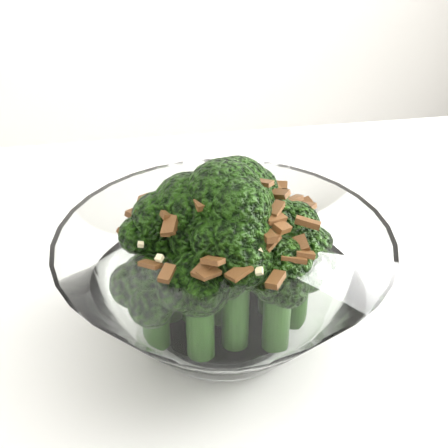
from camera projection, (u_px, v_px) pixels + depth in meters
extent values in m
cube|color=white|center=(149.00, 374.00, 0.49)|extent=(1.29, 0.95, 0.04)
cylinder|color=white|center=(224.00, 328.00, 0.50)|extent=(0.10, 0.10, 0.01)
cylinder|color=#254F15|center=(224.00, 271.00, 0.47)|extent=(0.02, 0.02, 0.10)
sphere|color=#1D430C|center=(224.00, 199.00, 0.44)|extent=(0.06, 0.06, 0.06)
cylinder|color=#254F15|center=(236.00, 255.00, 0.50)|extent=(0.02, 0.02, 0.09)
sphere|color=#1D430C|center=(237.00, 192.00, 0.46)|extent=(0.05, 0.05, 0.05)
cylinder|color=#254F15|center=(191.00, 274.00, 0.48)|extent=(0.02, 0.02, 0.08)
sphere|color=#1D430C|center=(189.00, 211.00, 0.45)|extent=(0.06, 0.06, 0.06)
cylinder|color=#254F15|center=(235.00, 302.00, 0.45)|extent=(0.02, 0.02, 0.08)
sphere|color=#1D430C|center=(236.00, 240.00, 0.42)|extent=(0.05, 0.05, 0.05)
cylinder|color=#254F15|center=(272.00, 278.00, 0.49)|extent=(0.02, 0.02, 0.07)
sphere|color=#1D430C|center=(275.00, 229.00, 0.46)|extent=(0.05, 0.05, 0.05)
cylinder|color=#254F15|center=(169.00, 285.00, 0.48)|extent=(0.02, 0.02, 0.06)
sphere|color=#1D430C|center=(166.00, 238.00, 0.46)|extent=(0.05, 0.05, 0.05)
cylinder|color=#254F15|center=(277.00, 316.00, 0.46)|extent=(0.02, 0.02, 0.06)
sphere|color=#1D430C|center=(279.00, 270.00, 0.43)|extent=(0.05, 0.05, 0.05)
cylinder|color=#254F15|center=(200.00, 327.00, 0.45)|extent=(0.02, 0.02, 0.06)
sphere|color=#1D430C|center=(199.00, 283.00, 0.43)|extent=(0.05, 0.05, 0.05)
cylinder|color=#254F15|center=(270.00, 260.00, 0.52)|extent=(0.02, 0.02, 0.05)
sphere|color=#1D430C|center=(272.00, 225.00, 0.51)|extent=(0.05, 0.05, 0.05)
cylinder|color=#254F15|center=(156.00, 321.00, 0.46)|extent=(0.02, 0.02, 0.05)
sphere|color=#1D430C|center=(153.00, 284.00, 0.44)|extent=(0.05, 0.05, 0.05)
cylinder|color=#254F15|center=(213.00, 257.00, 0.53)|extent=(0.02, 0.02, 0.05)
sphere|color=#1D430C|center=(212.00, 221.00, 0.51)|extent=(0.05, 0.05, 0.05)
cylinder|color=#254F15|center=(295.00, 297.00, 0.48)|extent=(0.02, 0.02, 0.05)
sphere|color=#1D430C|center=(298.00, 257.00, 0.46)|extent=(0.06, 0.06, 0.06)
cube|color=brown|center=(235.00, 212.00, 0.41)|extent=(0.02, 0.02, 0.01)
cube|color=brown|center=(274.00, 219.00, 0.42)|extent=(0.02, 0.01, 0.01)
cube|color=brown|center=(170.00, 225.00, 0.42)|extent=(0.02, 0.02, 0.01)
cube|color=brown|center=(293.00, 200.00, 0.47)|extent=(0.02, 0.01, 0.01)
cube|color=brown|center=(135.00, 215.00, 0.46)|extent=(0.02, 0.02, 0.01)
cube|color=brown|center=(170.00, 231.00, 0.42)|extent=(0.01, 0.02, 0.01)
cube|color=brown|center=(280.00, 194.00, 0.45)|extent=(0.02, 0.02, 0.01)
cube|color=brown|center=(224.00, 170.00, 0.44)|extent=(0.01, 0.02, 0.01)
cube|color=brown|center=(268.00, 236.00, 0.41)|extent=(0.01, 0.02, 0.01)
cube|color=brown|center=(147.00, 215.00, 0.44)|extent=(0.02, 0.01, 0.01)
cube|color=brown|center=(303.00, 203.00, 0.48)|extent=(0.01, 0.01, 0.01)
cube|color=brown|center=(202.00, 185.00, 0.50)|extent=(0.02, 0.01, 0.00)
cube|color=brown|center=(205.00, 203.00, 0.42)|extent=(0.01, 0.01, 0.01)
cube|color=brown|center=(207.00, 181.00, 0.51)|extent=(0.01, 0.02, 0.01)
cube|color=brown|center=(304.00, 206.00, 0.46)|extent=(0.02, 0.02, 0.01)
cube|color=brown|center=(169.00, 192.00, 0.47)|extent=(0.02, 0.01, 0.01)
cube|color=brown|center=(143.00, 201.00, 0.47)|extent=(0.01, 0.02, 0.01)
cube|color=brown|center=(268.00, 186.00, 0.49)|extent=(0.02, 0.02, 0.01)
cube|color=brown|center=(276.00, 209.00, 0.43)|extent=(0.02, 0.02, 0.01)
cube|color=brown|center=(278.00, 186.00, 0.49)|extent=(0.02, 0.01, 0.01)
cube|color=brown|center=(253.00, 190.00, 0.42)|extent=(0.02, 0.01, 0.01)
cube|color=brown|center=(226.00, 165.00, 0.44)|extent=(0.01, 0.02, 0.01)
cube|color=brown|center=(209.00, 273.00, 0.40)|extent=(0.02, 0.01, 0.00)
cube|color=brown|center=(294.00, 259.00, 0.41)|extent=(0.02, 0.01, 0.01)
cube|color=brown|center=(282.00, 228.00, 0.42)|extent=(0.02, 0.01, 0.01)
cube|color=brown|center=(272.00, 184.00, 0.47)|extent=(0.01, 0.02, 0.01)
cube|color=brown|center=(213.00, 261.00, 0.40)|extent=(0.01, 0.02, 0.01)
cube|color=brown|center=(239.00, 272.00, 0.39)|extent=(0.02, 0.02, 0.01)
cube|color=brown|center=(271.00, 242.00, 0.41)|extent=(0.02, 0.01, 0.01)
cube|color=brown|center=(260.00, 182.00, 0.43)|extent=(0.02, 0.02, 0.01)
cube|color=brown|center=(219.00, 180.00, 0.48)|extent=(0.02, 0.02, 0.01)
cube|color=brown|center=(195.00, 185.00, 0.49)|extent=(0.02, 0.02, 0.01)
cube|color=brown|center=(305.00, 254.00, 0.42)|extent=(0.01, 0.01, 0.01)
cube|color=brown|center=(308.00, 223.00, 0.44)|extent=(0.02, 0.02, 0.01)
cube|color=brown|center=(253.00, 184.00, 0.48)|extent=(0.02, 0.02, 0.01)
cube|color=brown|center=(211.00, 171.00, 0.44)|extent=(0.02, 0.02, 0.01)
cube|color=brown|center=(300.00, 244.00, 0.42)|extent=(0.01, 0.02, 0.01)
cube|color=brown|center=(167.00, 273.00, 0.40)|extent=(0.01, 0.02, 0.01)
cube|color=brown|center=(173.00, 215.00, 0.43)|extent=(0.02, 0.01, 0.01)
cube|color=brown|center=(129.00, 236.00, 0.45)|extent=(0.02, 0.02, 0.01)
cube|color=brown|center=(276.00, 280.00, 0.40)|extent=(0.02, 0.02, 0.01)
cube|color=brown|center=(197.00, 177.00, 0.48)|extent=(0.01, 0.02, 0.01)
cube|color=brown|center=(204.00, 268.00, 0.40)|extent=(0.02, 0.02, 0.01)
cube|color=brown|center=(150.00, 264.00, 0.41)|extent=(0.02, 0.02, 0.01)
cube|color=beige|center=(141.00, 244.00, 0.43)|extent=(0.01, 0.00, 0.00)
cube|color=beige|center=(259.00, 271.00, 0.40)|extent=(0.01, 0.01, 0.01)
cube|color=beige|center=(269.00, 187.00, 0.47)|extent=(0.00, 0.00, 0.00)
cube|color=beige|center=(219.00, 177.00, 0.50)|extent=(0.01, 0.01, 0.01)
cube|color=beige|center=(158.00, 218.00, 0.43)|extent=(0.01, 0.01, 0.00)
cube|color=beige|center=(197.00, 183.00, 0.50)|extent=(0.01, 0.01, 0.00)
cube|color=beige|center=(261.00, 211.00, 0.41)|extent=(0.01, 0.01, 0.00)
cube|color=beige|center=(252.00, 176.00, 0.44)|extent=(0.01, 0.01, 0.01)
cube|color=beige|center=(231.00, 177.00, 0.48)|extent=(0.01, 0.01, 0.01)
cube|color=beige|center=(159.00, 192.00, 0.47)|extent=(0.01, 0.01, 0.00)
cube|color=beige|center=(160.00, 202.00, 0.45)|extent=(0.01, 0.01, 0.01)
cube|color=beige|center=(242.00, 170.00, 0.45)|extent=(0.01, 0.01, 0.00)
cube|color=beige|center=(258.00, 251.00, 0.40)|extent=(0.01, 0.01, 0.01)
cube|color=beige|center=(190.00, 179.00, 0.45)|extent=(0.01, 0.01, 0.00)
cube|color=beige|center=(160.00, 204.00, 0.44)|extent=(0.01, 0.01, 0.00)
cube|color=beige|center=(245.00, 180.00, 0.48)|extent=(0.01, 0.01, 0.01)
cube|color=beige|center=(211.00, 176.00, 0.48)|extent=(0.01, 0.01, 0.00)
cube|color=beige|center=(245.00, 174.00, 0.46)|extent=(0.01, 0.01, 0.00)
cube|color=beige|center=(187.00, 180.00, 0.45)|extent=(0.01, 0.01, 0.00)
cube|color=beige|center=(159.00, 258.00, 0.41)|extent=(0.01, 0.01, 0.01)
cube|color=beige|center=(224.00, 181.00, 0.50)|extent=(0.01, 0.01, 0.01)
cube|color=beige|center=(200.00, 169.00, 0.45)|extent=(0.00, 0.00, 0.00)
cube|color=beige|center=(200.00, 173.00, 0.47)|extent=(0.01, 0.01, 0.01)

